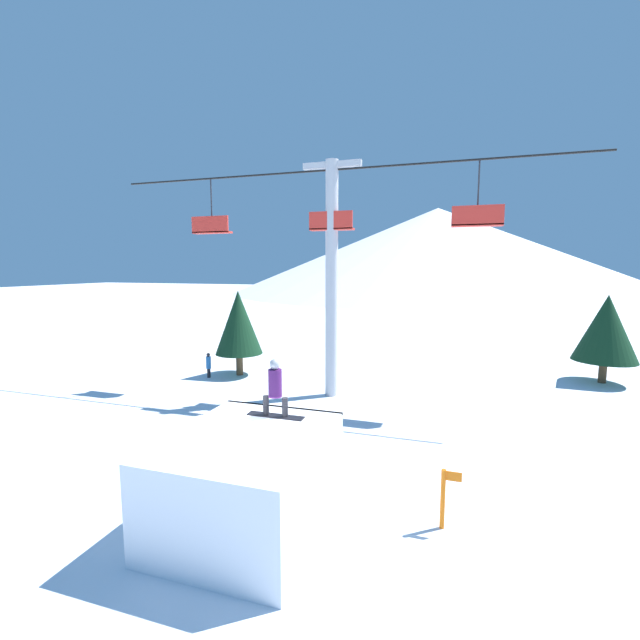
{
  "coord_description": "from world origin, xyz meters",
  "views": [
    {
      "loc": [
        4.34,
        -7.56,
        5.44
      ],
      "look_at": [
        0.34,
        4.94,
        3.79
      ],
      "focal_mm": 24.0,
      "sensor_mm": 36.0,
      "label": 1
    }
  ],
  "objects_px": {
    "snow_ramp": "(249,480)",
    "pine_tree_near": "(239,323)",
    "distant_skier": "(209,364)",
    "trail_marker": "(444,497)",
    "snowboarder": "(275,388)"
  },
  "relations": [
    {
      "from": "snowboarder",
      "to": "distant_skier",
      "type": "height_order",
      "value": "snowboarder"
    },
    {
      "from": "trail_marker",
      "to": "snowboarder",
      "type": "bearing_deg",
      "value": 179.39
    },
    {
      "from": "snowboarder",
      "to": "pine_tree_near",
      "type": "bearing_deg",
      "value": 122.41
    },
    {
      "from": "snow_ramp",
      "to": "pine_tree_near",
      "type": "bearing_deg",
      "value": 119.22
    },
    {
      "from": "pine_tree_near",
      "to": "trail_marker",
      "type": "height_order",
      "value": "pine_tree_near"
    },
    {
      "from": "pine_tree_near",
      "to": "distant_skier",
      "type": "xyz_separation_m",
      "value": [
        -1.2,
        -0.93,
        -2.0
      ]
    },
    {
      "from": "trail_marker",
      "to": "snow_ramp",
      "type": "bearing_deg",
      "value": -164.03
    },
    {
      "from": "snow_ramp",
      "to": "trail_marker",
      "type": "bearing_deg",
      "value": 15.97
    },
    {
      "from": "snow_ramp",
      "to": "pine_tree_near",
      "type": "xyz_separation_m",
      "value": [
        -6.3,
        11.26,
        1.67
      ]
    },
    {
      "from": "trail_marker",
      "to": "pine_tree_near",
      "type": "bearing_deg",
      "value": 135.17
    },
    {
      "from": "snowboarder",
      "to": "pine_tree_near",
      "type": "relative_size",
      "value": 0.32
    },
    {
      "from": "snow_ramp",
      "to": "distant_skier",
      "type": "xyz_separation_m",
      "value": [
        -7.5,
        10.33,
        -0.33
      ]
    },
    {
      "from": "pine_tree_near",
      "to": "trail_marker",
      "type": "relative_size",
      "value": 3.31
    },
    {
      "from": "pine_tree_near",
      "to": "distant_skier",
      "type": "bearing_deg",
      "value": -142.21
    },
    {
      "from": "snowboarder",
      "to": "distant_skier",
      "type": "relative_size",
      "value": 1.11
    }
  ]
}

